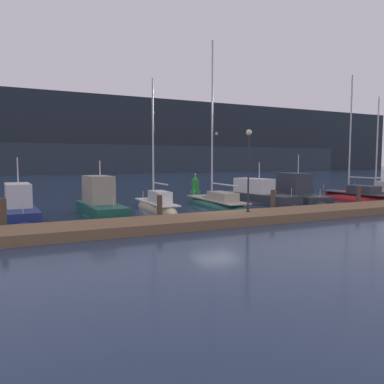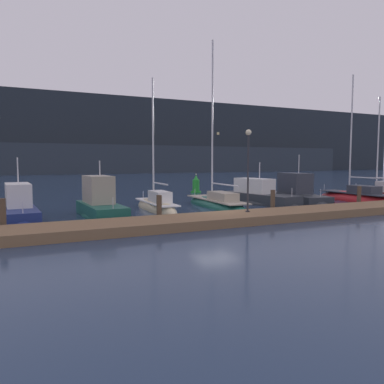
{
  "view_description": "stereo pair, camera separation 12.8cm",
  "coord_description": "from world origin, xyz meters",
  "px_view_note": "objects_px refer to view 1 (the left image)",
  "views": [
    {
      "loc": [
        -10.49,
        -18.78,
        3.23
      ],
      "look_at": [
        0.0,
        3.28,
        1.2
      ],
      "focal_mm": 35.0,
      "sensor_mm": 36.0,
      "label": 1
    },
    {
      "loc": [
        -10.38,
        -18.83,
        3.23
      ],
      "look_at": [
        0.0,
        3.28,
        1.2
      ],
      "focal_mm": 35.0,
      "sensor_mm": 36.0,
      "label": 2
    }
  ],
  "objects_px": {
    "dock_lamppost": "(249,158)",
    "sailboat_berth_6": "(216,205)",
    "rowboat_adrift": "(368,192)",
    "motorboat_berth_4": "(101,209)",
    "motorboat_berth_7": "(259,199)",
    "sailboat_berth_10": "(380,196)",
    "sailboat_berth_9": "(354,199)",
    "motorboat_berth_8": "(298,197)",
    "sailboat_berth_5": "(156,208)",
    "channel_buoy": "(195,185)",
    "motorboat_berth_3": "(19,213)"
  },
  "relations": [
    {
      "from": "dock_lamppost",
      "to": "motorboat_berth_8",
      "type": "bearing_deg",
      "value": 35.15
    },
    {
      "from": "sailboat_berth_10",
      "to": "motorboat_berth_4",
      "type": "bearing_deg",
      "value": -178.57
    },
    {
      "from": "motorboat_berth_7",
      "to": "rowboat_adrift",
      "type": "distance_m",
      "value": 16.74
    },
    {
      "from": "motorboat_berth_3",
      "to": "motorboat_berth_7",
      "type": "xyz_separation_m",
      "value": [
        16.65,
        0.59,
        0.01
      ]
    },
    {
      "from": "motorboat_berth_3",
      "to": "motorboat_berth_8",
      "type": "height_order",
      "value": "motorboat_berth_8"
    },
    {
      "from": "sailboat_berth_5",
      "to": "sailboat_berth_6",
      "type": "xyz_separation_m",
      "value": [
        4.32,
        -0.46,
        -0.0
      ]
    },
    {
      "from": "sailboat_berth_9",
      "to": "dock_lamppost",
      "type": "xyz_separation_m",
      "value": [
        -13.48,
        -4.63,
        3.29
      ]
    },
    {
      "from": "motorboat_berth_8",
      "to": "channel_buoy",
      "type": "distance_m",
      "value": 11.58
    },
    {
      "from": "rowboat_adrift",
      "to": "motorboat_berth_4",
      "type": "bearing_deg",
      "value": -169.51
    },
    {
      "from": "sailboat_berth_6",
      "to": "sailboat_berth_10",
      "type": "height_order",
      "value": "sailboat_berth_6"
    },
    {
      "from": "motorboat_berth_7",
      "to": "sailboat_berth_9",
      "type": "xyz_separation_m",
      "value": [
        8.16,
        -1.75,
        -0.21
      ]
    },
    {
      "from": "motorboat_berth_7",
      "to": "sailboat_berth_9",
      "type": "height_order",
      "value": "sailboat_berth_9"
    },
    {
      "from": "motorboat_berth_7",
      "to": "motorboat_berth_8",
      "type": "relative_size",
      "value": 1.09
    },
    {
      "from": "dock_lamppost",
      "to": "sailboat_berth_6",
      "type": "bearing_deg",
      "value": 77.43
    },
    {
      "from": "motorboat_berth_4",
      "to": "sailboat_berth_10",
      "type": "relative_size",
      "value": 0.64
    },
    {
      "from": "sailboat_berth_9",
      "to": "rowboat_adrift",
      "type": "height_order",
      "value": "sailboat_berth_9"
    },
    {
      "from": "motorboat_berth_7",
      "to": "sailboat_berth_10",
      "type": "height_order",
      "value": "sailboat_berth_10"
    },
    {
      "from": "sailboat_berth_6",
      "to": "motorboat_berth_3",
      "type": "bearing_deg",
      "value": -179.51
    },
    {
      "from": "sailboat_berth_9",
      "to": "sailboat_berth_10",
      "type": "distance_m",
      "value": 4.09
    },
    {
      "from": "motorboat_berth_4",
      "to": "dock_lamppost",
      "type": "height_order",
      "value": "dock_lamppost"
    },
    {
      "from": "sailboat_berth_6",
      "to": "channel_buoy",
      "type": "relative_size",
      "value": 6.32
    },
    {
      "from": "motorboat_berth_8",
      "to": "sailboat_berth_9",
      "type": "relative_size",
      "value": 0.63
    },
    {
      "from": "sailboat_berth_9",
      "to": "channel_buoy",
      "type": "relative_size",
      "value": 5.61
    },
    {
      "from": "motorboat_berth_7",
      "to": "sailboat_berth_10",
      "type": "bearing_deg",
      "value": -4.81
    },
    {
      "from": "rowboat_adrift",
      "to": "sailboat_berth_6",
      "type": "bearing_deg",
      "value": -168.44
    },
    {
      "from": "sailboat_berth_5",
      "to": "channel_buoy",
      "type": "relative_size",
      "value": 4.86
    },
    {
      "from": "motorboat_berth_3",
      "to": "motorboat_berth_4",
      "type": "distance_m",
      "value": 4.42
    },
    {
      "from": "motorboat_berth_8",
      "to": "rowboat_adrift",
      "type": "relative_size",
      "value": 2.56
    },
    {
      "from": "motorboat_berth_3",
      "to": "sailboat_berth_9",
      "type": "bearing_deg",
      "value": -2.68
    },
    {
      "from": "sailboat_berth_5",
      "to": "sailboat_berth_6",
      "type": "height_order",
      "value": "sailboat_berth_6"
    },
    {
      "from": "sailboat_berth_9",
      "to": "motorboat_berth_7",
      "type": "bearing_deg",
      "value": 167.87
    },
    {
      "from": "motorboat_berth_3",
      "to": "dock_lamppost",
      "type": "height_order",
      "value": "dock_lamppost"
    },
    {
      "from": "motorboat_berth_4",
      "to": "channel_buoy",
      "type": "bearing_deg",
      "value": 45.73
    },
    {
      "from": "sailboat_berth_5",
      "to": "sailboat_berth_9",
      "type": "xyz_separation_m",
      "value": [
        16.49,
        -1.73,
        -0.01
      ]
    },
    {
      "from": "sailboat_berth_6",
      "to": "sailboat_berth_10",
      "type": "relative_size",
      "value": 1.31
    },
    {
      "from": "sailboat_berth_6",
      "to": "sailboat_berth_10",
      "type": "bearing_deg",
      "value": -1.9
    },
    {
      "from": "sailboat_berth_5",
      "to": "channel_buoy",
      "type": "xyz_separation_m",
      "value": [
        8.22,
        10.95,
        0.6
      ]
    },
    {
      "from": "motorboat_berth_8",
      "to": "channel_buoy",
      "type": "xyz_separation_m",
      "value": [
        -3.88,
        10.91,
        0.37
      ]
    },
    {
      "from": "motorboat_berth_4",
      "to": "motorboat_berth_8",
      "type": "distance_m",
      "value": 16.2
    },
    {
      "from": "motorboat_berth_3",
      "to": "sailboat_berth_6",
      "type": "bearing_deg",
      "value": 0.49
    },
    {
      "from": "motorboat_berth_3",
      "to": "dock_lamppost",
      "type": "xyz_separation_m",
      "value": [
        11.33,
        -5.79,
        3.09
      ]
    },
    {
      "from": "dock_lamppost",
      "to": "motorboat_berth_7",
      "type": "bearing_deg",
      "value": 50.2
    },
    {
      "from": "motorboat_berth_3",
      "to": "sailboat_berth_6",
      "type": "relative_size",
      "value": 0.52
    },
    {
      "from": "sailboat_berth_5",
      "to": "sailboat_berth_10",
      "type": "bearing_deg",
      "value": -2.78
    },
    {
      "from": "sailboat_berth_6",
      "to": "channel_buoy",
      "type": "bearing_deg",
      "value": 71.16
    },
    {
      "from": "motorboat_berth_8",
      "to": "motorboat_berth_7",
      "type": "bearing_deg",
      "value": -179.77
    },
    {
      "from": "motorboat_berth_8",
      "to": "dock_lamppost",
      "type": "relative_size",
      "value": 1.54
    },
    {
      "from": "motorboat_berth_7",
      "to": "rowboat_adrift",
      "type": "bearing_deg",
      "value": 12.68
    },
    {
      "from": "dock_lamppost",
      "to": "channel_buoy",
      "type": "bearing_deg",
      "value": 73.25
    },
    {
      "from": "rowboat_adrift",
      "to": "dock_lamppost",
      "type": "bearing_deg",
      "value": -155.08
    }
  ]
}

